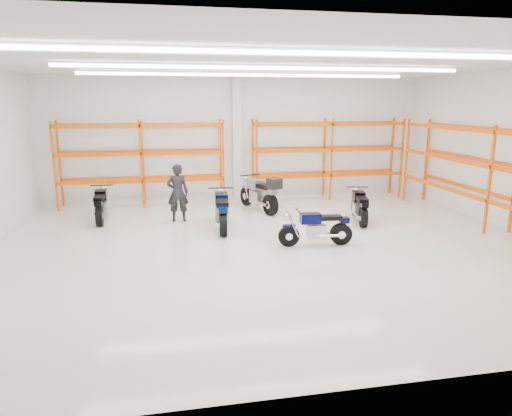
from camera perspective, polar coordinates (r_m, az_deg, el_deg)
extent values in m
plane|color=silver|center=(11.67, 1.92, -4.80)|extent=(14.00, 14.00, 0.00)
cube|color=white|center=(17.06, -2.50, 8.60)|extent=(14.00, 0.02, 4.50)
cube|color=white|center=(5.58, 15.73, -1.25)|extent=(14.00, 0.02, 4.50)
cube|color=white|center=(11.14, 2.10, 17.80)|extent=(14.00, 12.00, 0.02)
cube|color=white|center=(8.25, 6.99, 18.68)|extent=(10.00, 0.22, 0.10)
cube|color=white|center=(11.62, 1.52, 17.12)|extent=(10.00, 0.22, 0.10)
cube|color=white|center=(14.56, -1.09, 16.30)|extent=(10.00, 0.22, 0.10)
cylinder|color=black|center=(11.60, 4.12, -3.53)|extent=(0.55, 0.15, 0.54)
cylinder|color=black|center=(11.92, 10.56, -3.22)|extent=(0.57, 0.20, 0.56)
cylinder|color=silver|center=(11.60, 4.12, -3.53)|extent=(0.19, 0.14, 0.18)
cylinder|color=silver|center=(11.92, 10.56, -3.22)|extent=(0.21, 0.20, 0.20)
cube|color=#070839|center=(11.53, 4.14, -2.23)|extent=(0.34, 0.16, 0.05)
cube|color=#B7B7BC|center=(11.72, 7.53, -2.88)|extent=(0.49, 0.36, 0.34)
cube|color=#A5A5AA|center=(11.84, 9.14, -3.24)|extent=(0.64, 0.15, 0.07)
cube|color=#070839|center=(11.60, 6.80, -1.28)|extent=(0.53, 0.34, 0.25)
cube|color=black|center=(11.72, 9.21, -1.20)|extent=(0.62, 0.31, 0.11)
cube|color=#070839|center=(11.85, 10.97, -1.48)|extent=(0.25, 0.22, 0.14)
cylinder|color=black|center=(11.48, 5.33, -0.36)|extent=(0.08, 0.63, 0.03)
sphere|color=silver|center=(11.46, 3.98, -1.10)|extent=(0.17, 0.17, 0.17)
cylinder|color=silver|center=(11.71, 9.50, -3.43)|extent=(0.68, 0.13, 0.08)
cylinder|color=black|center=(15.66, -18.46, 0.29)|extent=(0.14, 0.60, 0.60)
cylinder|color=black|center=(14.21, -18.99, -0.96)|extent=(0.20, 0.62, 0.61)
cylinder|color=silver|center=(15.66, -18.46, 0.29)|extent=(0.15, 0.20, 0.20)
cylinder|color=silver|center=(14.21, -18.99, -0.96)|extent=(0.21, 0.23, 0.22)
cube|color=black|center=(15.60, -18.54, 1.36)|extent=(0.16, 0.36, 0.06)
cube|color=#B7B7BC|center=(14.88, -18.75, 0.10)|extent=(0.38, 0.53, 0.38)
cube|color=#A5A5AA|center=(14.53, -18.86, -0.61)|extent=(0.15, 0.70, 0.08)
cube|color=black|center=(14.98, -18.79, 1.65)|extent=(0.36, 0.57, 0.28)
cube|color=black|center=(14.44, -19.00, 1.23)|extent=(0.32, 0.67, 0.12)
cube|color=black|center=(14.05, -19.14, 0.57)|extent=(0.23, 0.27, 0.16)
cylinder|color=black|center=(15.27, -18.73, 2.70)|extent=(0.70, 0.06, 0.04)
sphere|color=silver|center=(15.59, -18.59, 2.31)|extent=(0.19, 0.19, 0.19)
cylinder|color=silver|center=(14.51, -19.50, -0.68)|extent=(0.12, 0.75, 0.09)
cylinder|color=black|center=(14.04, -4.41, -0.38)|extent=(0.18, 0.65, 0.65)
cylinder|color=black|center=(12.47, -4.13, -2.05)|extent=(0.24, 0.68, 0.67)
cylinder|color=silver|center=(14.04, -4.41, -0.38)|extent=(0.17, 0.23, 0.22)
cylinder|color=silver|center=(12.47, -4.13, -2.05)|extent=(0.23, 0.25, 0.24)
cube|color=#04173D|center=(13.96, -4.44, 0.91)|extent=(0.19, 0.40, 0.06)
cube|color=#B7B7BC|center=(13.19, -4.28, -0.68)|extent=(0.43, 0.59, 0.41)
cube|color=#A5A5AA|center=(12.82, -4.20, -1.58)|extent=(0.18, 0.76, 0.09)
cube|color=#04173D|center=(13.29, -4.35, 1.23)|extent=(0.41, 0.63, 0.30)
cube|color=black|center=(12.70, -4.24, 0.67)|extent=(0.37, 0.73, 0.13)
cube|color=#04173D|center=(12.28, -4.14, -0.17)|extent=(0.26, 0.30, 0.17)
cylinder|color=black|center=(13.60, -4.43, 2.52)|extent=(0.75, 0.09, 0.04)
sphere|color=silver|center=(13.95, -4.47, 2.07)|extent=(0.20, 0.20, 0.20)
cylinder|color=silver|center=(12.77, -4.96, -1.65)|extent=(0.16, 0.81, 0.10)
cylinder|color=black|center=(16.18, -1.23, 1.49)|extent=(0.34, 0.67, 0.66)
cylinder|color=black|center=(14.77, 1.82, 0.41)|extent=(0.41, 0.71, 0.68)
cylinder|color=silver|center=(16.18, -1.23, 1.49)|extent=(0.22, 0.26, 0.22)
cylinder|color=silver|center=(14.77, 1.82, 0.41)|extent=(0.29, 0.30, 0.24)
cube|color=#9A9A9F|center=(16.11, -1.23, 2.64)|extent=(0.28, 0.43, 0.07)
cube|color=#B7B7BC|center=(15.41, 0.29, 1.41)|extent=(0.56, 0.67, 0.42)
cube|color=#A5A5AA|center=(15.08, 1.08, 0.72)|extent=(0.37, 0.77, 0.09)
cube|color=#9A9A9F|center=(15.50, -0.07, 3.06)|extent=(0.55, 0.71, 0.31)
cube|color=black|center=(14.98, 1.09, 2.70)|extent=(0.55, 0.80, 0.13)
cube|color=#9A9A9F|center=(14.60, 2.01, 2.07)|extent=(0.32, 0.35, 0.18)
cylinder|color=black|center=(15.79, -0.74, 4.13)|extent=(0.74, 0.29, 0.04)
sphere|color=silver|center=(16.10, -1.31, 3.67)|extent=(0.21, 0.21, 0.21)
cylinder|color=silver|center=(14.96, 0.58, 0.62)|extent=(0.36, 0.82, 0.10)
cube|color=black|center=(14.44, 2.30, 3.10)|extent=(0.49, 0.52, 0.33)
cylinder|color=black|center=(15.07, 12.22, 0.17)|extent=(0.24, 0.59, 0.58)
cylinder|color=black|center=(13.69, 13.27, -1.15)|extent=(0.30, 0.62, 0.60)
cylinder|color=silver|center=(15.07, 12.22, 0.17)|extent=(0.17, 0.22, 0.19)
cylinder|color=silver|center=(13.69, 13.27, -1.15)|extent=(0.23, 0.25, 0.21)
cube|color=black|center=(15.01, 12.28, 1.24)|extent=(0.22, 0.37, 0.06)
cube|color=#B7B7BC|center=(14.33, 12.76, -0.06)|extent=(0.45, 0.57, 0.37)
cube|color=#A5A5AA|center=(14.00, 13.01, -0.78)|extent=(0.26, 0.68, 0.08)
cube|color=black|center=(14.42, 12.71, 1.52)|extent=(0.44, 0.60, 0.27)
cube|color=black|center=(13.90, 13.11, 1.07)|extent=(0.42, 0.68, 0.12)
cube|color=black|center=(13.53, 13.42, 0.39)|extent=(0.26, 0.29, 0.15)
cylinder|color=black|center=(14.70, 12.52, 2.58)|extent=(0.66, 0.18, 0.03)
sphere|color=silver|center=(15.00, 12.30, 2.21)|extent=(0.18, 0.18, 0.18)
cylinder|color=silver|center=(13.94, 12.42, -0.82)|extent=(0.24, 0.72, 0.09)
imported|color=black|center=(14.09, -9.77, 1.88)|extent=(0.67, 0.46, 1.78)
cube|color=white|center=(16.88, -2.41, 8.55)|extent=(0.32, 0.32, 4.50)
cube|color=#EF5115|center=(17.25, -23.33, 5.09)|extent=(0.07, 0.07, 3.00)
cube|color=#EF5115|center=(16.47, -23.90, 4.71)|extent=(0.07, 0.07, 3.00)
cube|color=#EF5115|center=(16.86, -13.97, 5.61)|extent=(0.07, 0.07, 3.00)
cube|color=#EF5115|center=(16.07, -14.11, 5.25)|extent=(0.07, 0.07, 3.00)
cube|color=#EF5115|center=(16.94, -4.43, 5.99)|extent=(0.07, 0.07, 3.00)
cube|color=#EF5115|center=(16.15, -4.11, 5.65)|extent=(0.07, 0.07, 3.00)
cube|color=#EF5115|center=(16.94, -13.87, 3.73)|extent=(5.60, 0.07, 0.12)
cube|color=#EF5115|center=(16.15, -14.00, 3.27)|extent=(5.60, 0.07, 0.12)
cube|color=#EF5115|center=(16.82, -14.04, 6.88)|extent=(5.60, 0.07, 0.12)
cube|color=#EF5115|center=(16.03, -14.19, 6.58)|extent=(5.60, 0.07, 0.12)
cube|color=#EF5115|center=(16.75, -14.22, 10.06)|extent=(5.60, 0.07, 0.12)
cube|color=#EF5115|center=(15.95, -14.38, 9.92)|extent=(5.60, 0.07, 0.12)
cube|color=#EF5115|center=(17.11, -0.41, 6.10)|extent=(0.07, 0.07, 3.00)
cube|color=#EF5115|center=(16.33, 0.10, 5.76)|extent=(0.07, 0.07, 3.00)
cube|color=#EF5115|center=(17.83, 8.53, 6.24)|extent=(0.07, 0.07, 3.00)
cube|color=#EF5115|center=(17.08, 9.41, 5.91)|extent=(0.07, 0.07, 3.00)
cube|color=#EF5115|center=(18.93, 16.60, 6.23)|extent=(0.07, 0.07, 3.00)
cube|color=#EF5115|center=(18.23, 17.75, 5.91)|extent=(0.07, 0.07, 3.00)
cube|color=#EF5115|center=(17.90, 8.47, 4.45)|extent=(5.60, 0.07, 0.12)
cube|color=#EF5115|center=(17.16, 9.34, 4.05)|extent=(5.60, 0.07, 0.12)
cube|color=#EF5115|center=(17.79, 8.57, 7.44)|extent=(5.60, 0.07, 0.12)
cube|color=#EF5115|center=(17.04, 9.46, 7.16)|extent=(5.60, 0.07, 0.12)
cube|color=#EF5115|center=(17.72, 8.67, 10.45)|extent=(5.60, 0.07, 0.12)
cube|color=#EF5115|center=(16.97, 9.58, 10.31)|extent=(5.60, 0.07, 0.12)
cube|color=#EF5115|center=(13.95, 27.18, 3.05)|extent=(0.07, 0.07, 3.00)
cube|color=#EF5115|center=(18.07, 20.52, 5.65)|extent=(0.07, 0.07, 3.00)
cube|color=#EF5115|center=(17.67, 18.29, 5.66)|extent=(0.07, 0.07, 3.00)
cube|color=#EF5115|center=(14.04, 26.94, 0.79)|extent=(0.07, 9.00, 0.12)
cube|color=#EF5115|center=(13.90, 27.34, 4.57)|extent=(0.07, 9.00, 0.12)
cube|color=#EF5115|center=(13.81, 27.75, 8.41)|extent=(0.07, 9.00, 0.12)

